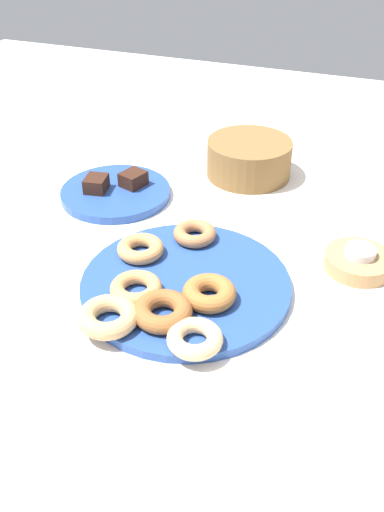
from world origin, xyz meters
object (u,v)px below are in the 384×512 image
object	(u,v)px
donut_0	(140,249)
donut_5	(195,233)
donut_1	(108,317)
tealight	(361,252)
donut_plate	(186,284)
brownie_near	(96,184)
candle_holder	(358,262)
cake_plate	(116,193)
basket	(249,158)
donut_6	(136,288)
donut_3	(209,293)
donut_2	(195,339)
donut_4	(163,311)
brownie_far	(133,179)

from	to	relation	value
donut_0	donut_5	world-z (taller)	same
donut_1	donut_5	bearing A→B (deg)	80.58
tealight	donut_plate	bearing A→B (deg)	-149.53
brownie_near	candle_holder	bearing A→B (deg)	-7.09
cake_plate	basket	xyz separation A→B (m)	(0.24, 0.19, 0.03)
donut_1	brownie_near	world-z (taller)	brownie_near
donut_6	basket	bearing A→B (deg)	84.09
donut_0	donut_1	world-z (taller)	donut_1
cake_plate	brownie_near	xyz separation A→B (m)	(-0.03, -0.02, 0.02)
donut_plate	cake_plate	size ratio (longest dim) A/B	1.52
donut_3	cake_plate	distance (m)	0.41
donut_2	donut_4	bearing A→B (deg)	149.94
donut_1	donut_3	xyz separation A→B (m)	(0.12, 0.10, 0.00)
cake_plate	candle_holder	xyz separation A→B (m)	(0.51, -0.09, 0.01)
donut_2	basket	size ratio (longest dim) A/B	0.44
donut_2	donut_5	size ratio (longest dim) A/B	1.04
donut_0	cake_plate	xyz separation A→B (m)	(-0.15, 0.20, -0.02)
donut_6	brownie_far	distance (m)	0.36
donut_4	brownie_near	distance (m)	0.43
donut_2	brownie_near	distance (m)	0.50
brownie_far	donut_plate	bearing A→B (deg)	-50.80
donut_4	donut_5	world-z (taller)	donut_4
donut_0	brownie_near	distance (m)	0.26
donut_0	donut_2	xyz separation A→B (m)	(0.17, -0.18, -0.00)
donut_plate	donut_0	xyz separation A→B (m)	(-0.10, 0.04, 0.02)
brownie_near	basket	world-z (taller)	basket
donut_5	candle_holder	size ratio (longest dim) A/B	0.66
brownie_near	brownie_far	bearing A→B (deg)	36.03
donut_2	basket	xyz separation A→B (m)	(-0.08, 0.57, 0.01)
donut_5	donut_0	bearing A→B (deg)	-132.86
donut_2	brownie_near	bearing A→B (deg)	134.04
donut_6	cake_plate	size ratio (longest dim) A/B	0.36
donut_plate	basket	bearing A→B (deg)	91.54
cake_plate	brownie_near	bearing A→B (deg)	-153.43
brownie_near	basket	size ratio (longest dim) A/B	0.27
donut_0	donut_3	bearing A→B (deg)	-27.02
donut_4	candle_holder	size ratio (longest dim) A/B	0.77
donut_3	candle_holder	size ratio (longest dim) A/B	0.73
donut_5	donut_1	bearing A→B (deg)	-99.42
donut_plate	basket	distance (m)	0.43
donut_0	brownie_near	xyz separation A→B (m)	(-0.18, 0.18, 0.00)
donut_0	donut_6	world-z (taller)	same
brownie_far	tealight	size ratio (longest dim) A/B	0.94
donut_3	donut_2	bearing A→B (deg)	-82.90
tealight	basket	xyz separation A→B (m)	(-0.28, 0.28, 0.01)
donut_3	donut_5	bearing A→B (deg)	117.23
brownie_near	candle_holder	distance (m)	0.55
donut_3	donut_5	xyz separation A→B (m)	(-0.08, 0.16, -0.00)
donut_0	brownie_near	size ratio (longest dim) A/B	1.65
donut_2	donut_4	world-z (taller)	donut_4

